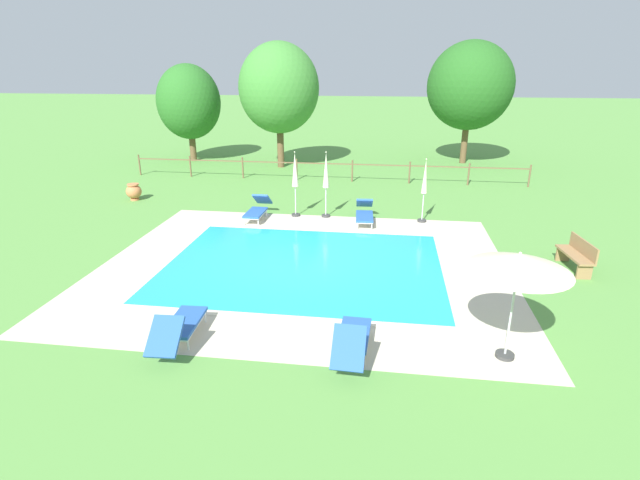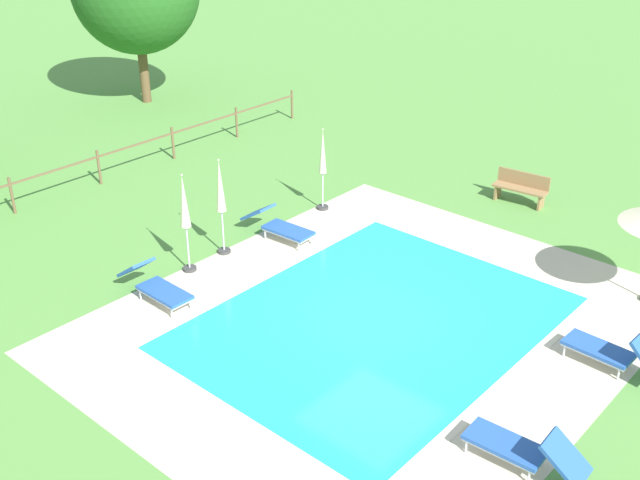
{
  "view_description": "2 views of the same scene",
  "coord_description": "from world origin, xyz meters",
  "px_view_note": "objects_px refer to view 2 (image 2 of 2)",
  "views": [
    {
      "loc": [
        2.2,
        -12.46,
        5.37
      ],
      "look_at": [
        0.4,
        0.5,
        0.6
      ],
      "focal_mm": 26.99,
      "sensor_mm": 36.0,
      "label": 1
    },
    {
      "loc": [
        -11.07,
        -8.23,
        8.93
      ],
      "look_at": [
        1.02,
        2.42,
        0.73
      ],
      "focal_mm": 43.63,
      "sensor_mm": 36.0,
      "label": 2
    }
  ],
  "objects_px": {
    "sun_lounger_north_end": "(613,351)",
    "sun_lounger_north_near_steps": "(279,225)",
    "patio_umbrella_closed_row_centre": "(323,161)",
    "wooden_bench_lawn_side": "(521,187)",
    "patio_umbrella_closed_row_east": "(185,210)",
    "patio_umbrella_closed_row_west": "(221,194)",
    "sun_lounger_north_far": "(156,285)",
    "sun_lounger_north_mid": "(522,449)"
  },
  "relations": [
    {
      "from": "patio_umbrella_closed_row_centre",
      "to": "patio_umbrella_closed_row_west",
      "type": "bearing_deg",
      "value": 178.12
    },
    {
      "from": "sun_lounger_north_end",
      "to": "sun_lounger_north_near_steps",
      "type": "bearing_deg",
      "value": 91.38
    },
    {
      "from": "patio_umbrella_closed_row_west",
      "to": "wooden_bench_lawn_side",
      "type": "relative_size",
      "value": 1.59
    },
    {
      "from": "patio_umbrella_closed_row_west",
      "to": "sun_lounger_north_far",
      "type": "bearing_deg",
      "value": -167.39
    },
    {
      "from": "patio_umbrella_closed_row_west",
      "to": "sun_lounger_north_end",
      "type": "bearing_deg",
      "value": -79.53
    },
    {
      "from": "sun_lounger_north_end",
      "to": "patio_umbrella_closed_row_west",
      "type": "distance_m",
      "value": 9.29
    },
    {
      "from": "sun_lounger_north_end",
      "to": "patio_umbrella_closed_row_east",
      "type": "height_order",
      "value": "patio_umbrella_closed_row_east"
    },
    {
      "from": "sun_lounger_north_mid",
      "to": "wooden_bench_lawn_side",
      "type": "height_order",
      "value": "wooden_bench_lawn_side"
    },
    {
      "from": "patio_umbrella_closed_row_west",
      "to": "sun_lounger_north_near_steps",
      "type": "bearing_deg",
      "value": -17.87
    },
    {
      "from": "patio_umbrella_closed_row_west",
      "to": "wooden_bench_lawn_side",
      "type": "xyz_separation_m",
      "value": [
        7.51,
        -3.97,
        -1.09
      ]
    },
    {
      "from": "sun_lounger_north_near_steps",
      "to": "patio_umbrella_closed_row_east",
      "type": "height_order",
      "value": "patio_umbrella_closed_row_east"
    },
    {
      "from": "patio_umbrella_closed_row_east",
      "to": "patio_umbrella_closed_row_centre",
      "type": "bearing_deg",
      "value": -0.78
    },
    {
      "from": "sun_lounger_north_far",
      "to": "patio_umbrella_closed_row_west",
      "type": "bearing_deg",
      "value": 12.61
    },
    {
      "from": "patio_umbrella_closed_row_west",
      "to": "patio_umbrella_closed_row_centre",
      "type": "distance_m",
      "value": 3.55
    },
    {
      "from": "patio_umbrella_closed_row_east",
      "to": "wooden_bench_lawn_side",
      "type": "relative_size",
      "value": 1.58
    },
    {
      "from": "patio_umbrella_closed_row_west",
      "to": "patio_umbrella_closed_row_centre",
      "type": "height_order",
      "value": "patio_umbrella_closed_row_west"
    },
    {
      "from": "patio_umbrella_closed_row_centre",
      "to": "wooden_bench_lawn_side",
      "type": "distance_m",
      "value": 5.61
    },
    {
      "from": "sun_lounger_north_far",
      "to": "sun_lounger_north_mid",
      "type": "bearing_deg",
      "value": -85.8
    },
    {
      "from": "wooden_bench_lawn_side",
      "to": "sun_lounger_north_end",
      "type": "bearing_deg",
      "value": -138.91
    },
    {
      "from": "sun_lounger_north_near_steps",
      "to": "patio_umbrella_closed_row_west",
      "type": "xyz_separation_m",
      "value": [
        -1.47,
        0.47,
        1.2
      ]
    },
    {
      "from": "sun_lounger_north_mid",
      "to": "wooden_bench_lawn_side",
      "type": "distance_m",
      "value": 10.66
    },
    {
      "from": "sun_lounger_north_far",
      "to": "patio_umbrella_closed_row_centre",
      "type": "relative_size",
      "value": 0.87
    },
    {
      "from": "sun_lounger_north_far",
      "to": "wooden_bench_lawn_side",
      "type": "bearing_deg",
      "value": -18.9
    },
    {
      "from": "sun_lounger_north_near_steps",
      "to": "patio_umbrella_closed_row_centre",
      "type": "bearing_deg",
      "value": 9.75
    },
    {
      "from": "sun_lounger_north_mid",
      "to": "patio_umbrella_closed_row_east",
      "type": "bearing_deg",
      "value": 85.46
    },
    {
      "from": "sun_lounger_north_near_steps",
      "to": "wooden_bench_lawn_side",
      "type": "bearing_deg",
      "value": -30.1
    },
    {
      "from": "sun_lounger_north_far",
      "to": "patio_umbrella_closed_row_west",
      "type": "distance_m",
      "value": 2.8
    },
    {
      "from": "sun_lounger_north_mid",
      "to": "patio_umbrella_closed_row_east",
      "type": "relative_size",
      "value": 0.83
    },
    {
      "from": "sun_lounger_north_mid",
      "to": "patio_umbrella_closed_row_west",
      "type": "xyz_separation_m",
      "value": [
        1.85,
        9.06,
        1.19
      ]
    },
    {
      "from": "sun_lounger_north_end",
      "to": "patio_umbrella_closed_row_centre",
      "type": "bearing_deg",
      "value": 78.2
    },
    {
      "from": "sun_lounger_north_near_steps",
      "to": "patio_umbrella_closed_row_centre",
      "type": "relative_size",
      "value": 0.89
    },
    {
      "from": "wooden_bench_lawn_side",
      "to": "patio_umbrella_closed_row_west",
      "type": "bearing_deg",
      "value": 152.11
    },
    {
      "from": "sun_lounger_north_end",
      "to": "patio_umbrella_closed_row_centre",
      "type": "height_order",
      "value": "patio_umbrella_closed_row_centre"
    },
    {
      "from": "sun_lounger_north_end",
      "to": "patio_umbrella_closed_row_centre",
      "type": "relative_size",
      "value": 0.84
    },
    {
      "from": "patio_umbrella_closed_row_west",
      "to": "patio_umbrella_closed_row_east",
      "type": "xyz_separation_m",
      "value": [
        -1.14,
        -0.05,
        0.01
      ]
    },
    {
      "from": "sun_lounger_north_mid",
      "to": "sun_lounger_north_end",
      "type": "xyz_separation_m",
      "value": [
        3.53,
        0.0,
        0.01
      ]
    },
    {
      "from": "sun_lounger_north_far",
      "to": "patio_umbrella_closed_row_east",
      "type": "xyz_separation_m",
      "value": [
        1.34,
        0.5,
        1.2
      ]
    },
    {
      "from": "sun_lounger_north_mid",
      "to": "sun_lounger_north_far",
      "type": "relative_size",
      "value": 1.0
    },
    {
      "from": "sun_lounger_north_end",
      "to": "sun_lounger_north_mid",
      "type": "bearing_deg",
      "value": -179.99
    },
    {
      "from": "patio_umbrella_closed_row_centre",
      "to": "patio_umbrella_closed_row_east",
      "type": "relative_size",
      "value": 0.95
    },
    {
      "from": "sun_lounger_north_near_steps",
      "to": "sun_lounger_north_far",
      "type": "distance_m",
      "value": 3.95
    },
    {
      "from": "patio_umbrella_closed_row_east",
      "to": "wooden_bench_lawn_side",
      "type": "bearing_deg",
      "value": -24.4
    }
  ]
}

